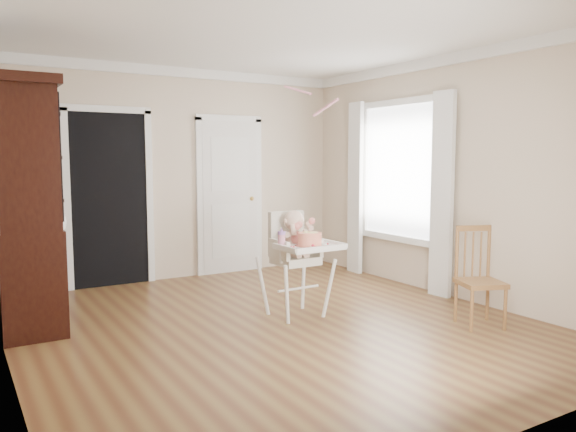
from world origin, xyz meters
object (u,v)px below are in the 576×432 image
china_cabinet (23,205)px  dining_chair (479,280)px  cake (310,240)px  sippy_cup (282,238)px  high_chair (296,251)px

china_cabinet → dining_chair: (3.61, -2.18, -0.70)m
china_cabinet → dining_chair: size_ratio=2.44×
cake → dining_chair: 1.62m
sippy_cup → dining_chair: size_ratio=0.19×
china_cabinet → high_chair: bearing=-24.3°
sippy_cup → china_cabinet: size_ratio=0.08×
high_chair → china_cabinet: (-2.31, 1.04, 0.48)m
high_chair → china_cabinet: china_cabinet is taller
sippy_cup → dining_chair: bearing=-34.3°
dining_chair → sippy_cup: bearing=168.4°
high_chair → dining_chair: (1.30, -1.14, -0.22)m
high_chair → cake: high_chair is taller
china_cabinet → sippy_cup: bearing=-28.7°
cake → dining_chair: (1.31, -0.88, -0.37)m
high_chair → sippy_cup: (-0.22, -0.10, 0.16)m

